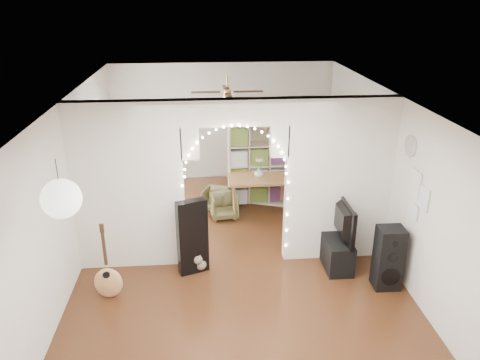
{
  "coord_description": "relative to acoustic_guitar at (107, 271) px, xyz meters",
  "views": [
    {
      "loc": [
        -0.49,
        -6.75,
        4.16
      ],
      "look_at": [
        0.1,
        0.3,
        1.29
      ],
      "focal_mm": 35.0,
      "sensor_mm": 36.0,
      "label": 1
    }
  ],
  "objects": [
    {
      "name": "window",
      "position": [
        -0.56,
        2.71,
        1.06
      ],
      "size": [
        0.04,
        1.2,
        1.4
      ],
      "primitive_type": "cube",
      "color": "white",
      "rests_on": "wall_left"
    },
    {
      "name": "floor_speaker",
      "position": [
        4.11,
        -0.07,
        0.05
      ],
      "size": [
        0.39,
        0.35,
        0.98
      ],
      "rotation": [
        0.0,
        0.0,
        -0.01
      ],
      "color": "black",
      "rests_on": "floor"
    },
    {
      "name": "fairy_lights",
      "position": [
        1.91,
        0.78,
        1.11
      ],
      "size": [
        1.64,
        0.04,
        1.6
      ],
      "primitive_type": null,
      "color": "#FFEABF",
      "rests_on": "divider_wall"
    },
    {
      "name": "wall_back",
      "position": [
        1.91,
        4.66,
        0.91
      ],
      "size": [
        5.0,
        0.02,
        2.7
      ],
      "primitive_type": "cube",
      "color": "silver",
      "rests_on": "floor"
    },
    {
      "name": "guitar_case",
      "position": [
        1.22,
        0.58,
        0.18
      ],
      "size": [
        0.5,
        0.31,
        1.24
      ],
      "primitive_type": "cube",
      "rotation": [
        0.0,
        0.0,
        0.35
      ],
      "color": "black",
      "rests_on": "floor"
    },
    {
      "name": "floor",
      "position": [
        1.91,
        0.91,
        -0.44
      ],
      "size": [
        7.5,
        7.5,
        0.0
      ],
      "primitive_type": "plane",
      "color": "black",
      "rests_on": "ground"
    },
    {
      "name": "divider_wall",
      "position": [
        1.91,
        0.91,
        0.98
      ],
      "size": [
        5.0,
        0.2,
        2.7
      ],
      "color": "silver",
      "rests_on": "floor"
    },
    {
      "name": "ceiling_fan",
      "position": [
        1.91,
        2.91,
        1.96
      ],
      "size": [
        1.1,
        1.1,
        0.3
      ],
      "primitive_type": null,
      "color": "#B9923D",
      "rests_on": "ceiling"
    },
    {
      "name": "wall_clock",
      "position": [
        4.39,
        0.31,
        1.66
      ],
      "size": [
        0.03,
        0.31,
        0.31
      ],
      "primitive_type": "cylinder",
      "rotation": [
        0.0,
        1.57,
        0.0
      ],
      "color": "white",
      "rests_on": "wall_right"
    },
    {
      "name": "bookcase",
      "position": [
        2.76,
        3.15,
        0.41
      ],
      "size": [
        1.72,
        0.98,
        1.71
      ],
      "primitive_type": "cube",
      "rotation": [
        0.0,
        0.0,
        -0.35
      ],
      "color": "beige",
      "rests_on": "floor"
    },
    {
      "name": "acoustic_guitar",
      "position": [
        0.0,
        0.0,
        0.0
      ],
      "size": [
        0.42,
        0.2,
        1.02
      ],
      "rotation": [
        0.0,
        0.0,
        0.16
      ],
      "color": "tan",
      "rests_on": "floor"
    },
    {
      "name": "dining_chair_right",
      "position": [
        1.8,
        2.48,
        -0.21
      ],
      "size": [
        0.56,
        0.57,
        0.47
      ],
      "primitive_type": "imported",
      "rotation": [
        0.0,
        0.0,
        0.12
      ],
      "color": "brown",
      "rests_on": "floor"
    },
    {
      "name": "picture_frames",
      "position": [
        4.39,
        -0.09,
        1.06
      ],
      "size": [
        0.02,
        0.5,
        0.7
      ],
      "primitive_type": null,
      "color": "white",
      "rests_on": "wall_right"
    },
    {
      "name": "dining_chair_left",
      "position": [
        1.66,
        2.83,
        -0.22
      ],
      "size": [
        0.64,
        0.65,
        0.45
      ],
      "primitive_type": "imported",
      "rotation": [
        0.0,
        0.0,
        -0.4
      ],
      "color": "brown",
      "rests_on": "floor"
    },
    {
      "name": "tabby_cat",
      "position": [
        1.32,
        0.64,
        -0.31
      ],
      "size": [
        0.3,
        0.51,
        0.33
      ],
      "rotation": [
        0.0,
        0.0,
        -0.27
      ],
      "color": "brown",
      "rests_on": "floor"
    },
    {
      "name": "paper_lantern",
      "position": [
        0.01,
        -1.49,
        1.81
      ],
      "size": [
        0.4,
        0.4,
        0.4
      ],
      "primitive_type": "sphere",
      "color": "white",
      "rests_on": "ceiling"
    },
    {
      "name": "dining_table",
      "position": [
        2.51,
        2.67,
        0.24
      ],
      "size": [
        1.2,
        0.81,
        0.76
      ],
      "rotation": [
        0.0,
        0.0,
        0.01
      ],
      "color": "brown",
      "rests_on": "floor"
    },
    {
      "name": "flower_vase",
      "position": [
        2.51,
        2.67,
        0.41
      ],
      "size": [
        0.18,
        0.18,
        0.19
      ],
      "primitive_type": "imported",
      "rotation": [
        0.0,
        0.0,
        0.01
      ],
      "color": "white",
      "rests_on": "dining_table"
    },
    {
      "name": "wall_left",
      "position": [
        -0.59,
        0.91,
        0.91
      ],
      "size": [
        0.02,
        7.5,
        2.7
      ],
      "primitive_type": "cube",
      "color": "silver",
      "rests_on": "floor"
    },
    {
      "name": "media_console",
      "position": [
        3.51,
        0.66,
        -0.19
      ],
      "size": [
        0.4,
        1.0,
        0.5
      ],
      "primitive_type": "cube",
      "rotation": [
        0.0,
        0.0,
        -0.0
      ],
      "color": "black",
      "rests_on": "floor"
    },
    {
      "name": "wall_right",
      "position": [
        4.41,
        0.91,
        0.91
      ],
      "size": [
        0.02,
        7.5,
        2.7
      ],
      "primitive_type": "cube",
      "color": "silver",
      "rests_on": "floor"
    },
    {
      "name": "wall_front",
      "position": [
        1.91,
        -2.84,
        0.91
      ],
      "size": [
        5.0,
        0.02,
        2.7
      ],
      "primitive_type": "cube",
      "color": "silver",
      "rests_on": "floor"
    },
    {
      "name": "ceiling",
      "position": [
        1.91,
        0.91,
        2.26
      ],
      "size": [
        5.0,
        7.5,
        0.02
      ],
      "primitive_type": "cube",
      "color": "white",
      "rests_on": "wall_back"
    },
    {
      "name": "tv",
      "position": [
        3.51,
        0.66,
        0.37
      ],
      "size": [
        0.14,
        1.08,
        0.62
      ],
      "primitive_type": "imported",
      "rotation": [
        0.0,
        0.0,
        1.57
      ],
      "color": "black",
      "rests_on": "media_console"
    }
  ]
}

